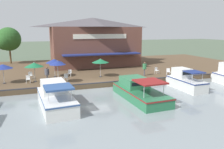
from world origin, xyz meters
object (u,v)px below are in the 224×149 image
Objects in this scene: cafe_chair_back_row_seat at (157,70)px; person_near_entrance at (47,73)px; cafe_chair_beside_entrance at (28,79)px; patio_umbrella_far_corner at (54,61)px; motorboat_second_along at (183,81)px; patio_umbrella_mid_patio_right at (34,65)px; cafe_chair_far_corner_seat at (66,77)px; motorboat_far_downstream at (136,90)px; waterfront_restaurant at (93,41)px; patio_umbrella_near_quay_edge at (57,63)px; cafe_chair_facing_river at (168,71)px; person_mid_patio at (145,67)px; motorboat_distant_upstream at (55,96)px; tree_downstream_bank at (8,40)px; cafe_chair_under_first_umbrella at (70,73)px; patio_umbrella_by_entrance at (3,66)px; cafe_chair_mid_patio at (31,75)px; tree_behind_restaurant at (75,38)px; patio_umbrella_mid_patio_left at (100,61)px.

person_near_entrance is at bearing -87.91° from cafe_chair_back_row_seat.
cafe_chair_back_row_seat is 16.44m from cafe_chair_beside_entrance.
motorboat_second_along is (8.22, 13.18, -1.74)m from patio_umbrella_far_corner.
patio_umbrella_mid_patio_right is 3.80m from cafe_chair_far_corner_seat.
motorboat_far_downstream reaches higher than cafe_chair_back_row_seat.
motorboat_far_downstream is (7.07, 9.99, -0.32)m from cafe_chair_beside_entrance.
waterfront_restaurant is 15.54m from cafe_chair_beside_entrance.
patio_umbrella_near_quay_edge is 0.31× the size of motorboat_far_downstream.
cafe_chair_facing_river is 0.48× the size of person_mid_patio.
motorboat_far_downstream is 6.43m from motorboat_second_along.
motorboat_distant_upstream is 1.17× the size of tree_downstream_bank.
patio_umbrella_far_corner is 11.52m from person_mid_patio.
cafe_chair_back_row_seat is at bearing 92.09° from person_near_entrance.
cafe_chair_back_row_seat is at bearing 80.30° from cafe_chair_under_first_umbrella.
cafe_chair_mid_patio is (-1.52, 2.75, -1.45)m from patio_umbrella_by_entrance.
waterfront_restaurant is 6.25× the size of patio_umbrella_far_corner.
patio_umbrella_far_corner is 12.62m from tree_behind_restaurant.
cafe_chair_mid_patio is at bearing -100.99° from patio_umbrella_mid_patio_left.
patio_umbrella_mid_patio_right is 7.81m from motorboat_distant_upstream.
patio_umbrella_near_quay_edge is at bearing -84.06° from cafe_chair_back_row_seat.
motorboat_second_along is 21.89m from tree_behind_restaurant.
tree_downstream_bank is at bearing -165.95° from motorboat_distant_upstream.
patio_umbrella_far_corner reaches higher than cafe_chair_under_first_umbrella.
patio_umbrella_by_entrance reaches higher than cafe_chair_far_corner_seat.
tree_behind_restaurant is at bearing -147.71° from cafe_chair_back_row_seat.
patio_umbrella_mid_patio_left is 7.96m from motorboat_far_downstream.
tree_downstream_bank is at bearing -155.63° from cafe_chair_far_corner_seat.
cafe_chair_back_row_seat is at bearing 29.10° from waterfront_restaurant.
patio_umbrella_near_quay_edge is at bearing -130.48° from motorboat_far_downstream.
cafe_chair_beside_entrance is (-1.26, -3.18, -1.83)m from patio_umbrella_near_quay_edge.
patio_umbrella_mid_patio_left is 5.68m from patio_umbrella_near_quay_edge.
cafe_chair_far_corner_seat is (0.85, 3.38, -1.50)m from patio_umbrella_mid_patio_right.
waterfront_restaurant reaches higher than motorboat_second_along.
cafe_chair_under_first_umbrella and cafe_chair_mid_patio have the same top height.
person_near_entrance is at bearing 59.83° from patio_umbrella_mid_patio_right.
tree_behind_restaurant is at bearing 142.32° from patio_umbrella_by_entrance.
person_mid_patio is (-0.50, -3.28, 0.66)m from cafe_chair_facing_river.
patio_umbrella_mid_patio_right reaches higher than person_mid_patio.
person_near_entrance is (0.41, 2.05, 0.65)m from cafe_chair_beside_entrance.
patio_umbrella_far_corner is 3.15m from person_near_entrance.
cafe_chair_far_corner_seat is at bearing 18.92° from patio_umbrella_far_corner.
cafe_chair_facing_river is at bearing 79.59° from patio_umbrella_mid_patio_left.
patio_umbrella_near_quay_edge is at bearing 53.06° from person_near_entrance.
motorboat_second_along is (6.17, 15.57, -1.68)m from patio_umbrella_mid_patio_right.
patio_umbrella_by_entrance reaches higher than cafe_chair_under_first_umbrella.
motorboat_second_along is (5.20, 2.09, -0.84)m from person_mid_patio.
patio_umbrella_far_corner is 2.74× the size of cafe_chair_facing_river.
patio_umbrella_by_entrance is at bearing -102.76° from person_near_entrance.
patio_umbrella_mid_patio_right is 2.66× the size of cafe_chair_beside_entrance.
cafe_chair_back_row_seat is 16.79m from tree_behind_restaurant.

